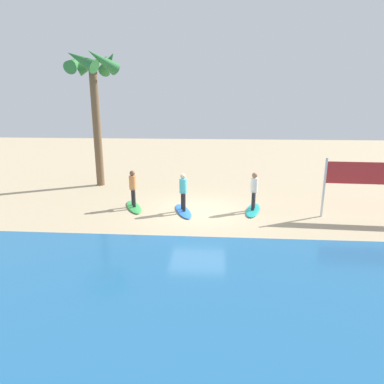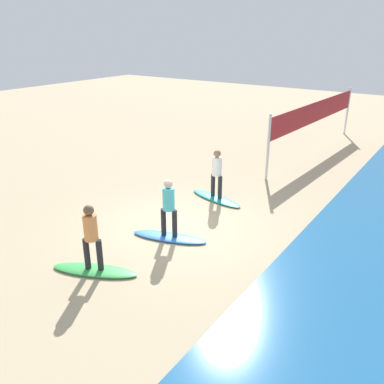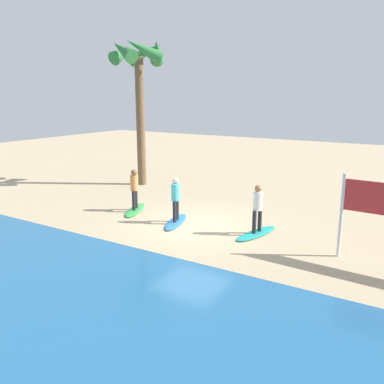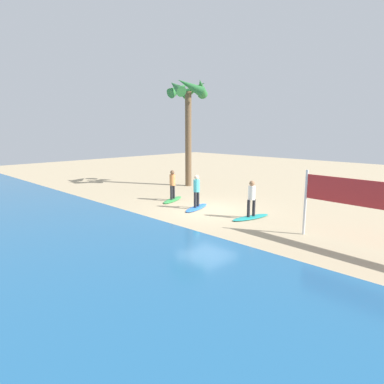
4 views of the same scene
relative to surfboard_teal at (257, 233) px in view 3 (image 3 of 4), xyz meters
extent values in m
plane|color=tan|center=(2.43, 0.26, -0.04)|extent=(60.00, 60.00, 0.00)
ellipsoid|color=teal|center=(0.00, 0.00, 0.00)|extent=(0.99, 2.17, 0.09)
cylinder|color=#232328|center=(0.03, 0.16, 0.43)|extent=(0.14, 0.14, 0.78)
cylinder|color=#232328|center=(-0.03, -0.16, 0.43)|extent=(0.14, 0.14, 0.78)
cylinder|color=white|center=(0.00, 0.00, 1.14)|extent=(0.32, 0.32, 0.62)
sphere|color=#9E704C|center=(0.00, 0.00, 1.56)|extent=(0.24, 0.24, 0.24)
ellipsoid|color=blue|center=(3.07, 0.38, 0.00)|extent=(1.17, 2.17, 0.09)
cylinder|color=#232328|center=(3.02, 0.53, 0.43)|extent=(0.14, 0.14, 0.78)
cylinder|color=#232328|center=(3.12, 0.22, 0.43)|extent=(0.14, 0.14, 0.78)
cylinder|color=#4CC6D1|center=(3.07, 0.38, 1.14)|extent=(0.32, 0.32, 0.62)
sphere|color=beige|center=(3.07, 0.38, 1.56)|extent=(0.24, 0.24, 0.24)
ellipsoid|color=green|center=(5.38, -0.07, 0.00)|extent=(1.35, 2.15, 0.09)
cylinder|color=#232328|center=(5.32, 0.08, 0.43)|extent=(0.14, 0.14, 0.78)
cylinder|color=#232328|center=(5.45, -0.22, 0.43)|extent=(0.14, 0.14, 0.78)
cylinder|color=#E58C4C|center=(5.38, -0.07, 1.14)|extent=(0.32, 0.32, 0.62)
sphere|color=brown|center=(5.38, -0.07, 1.56)|extent=(0.24, 0.24, 0.24)
cylinder|color=silver|center=(-2.80, 0.52, 1.21)|extent=(0.10, 0.10, 2.50)
cylinder|color=brown|center=(8.35, -4.26, 3.21)|extent=(0.44, 0.44, 6.50)
cone|color=#2D7538|center=(9.25, -4.26, 6.71)|extent=(0.70, 1.93, 1.40)
cone|color=#2D7538|center=(8.62, -3.41, 6.71)|extent=(2.05, 1.26, 1.40)
cone|color=#2D7538|center=(7.62, -3.74, 6.71)|extent=(1.70, 1.97, 1.40)
cone|color=#2D7538|center=(7.62, -4.79, 6.71)|extent=(1.70, 1.97, 1.40)
cone|color=#2D7538|center=(8.62, -5.12, 6.71)|extent=(2.05, 1.26, 1.40)
camera|label=1|loc=(1.66, 14.38, 4.63)|focal=31.57mm
camera|label=2|loc=(10.82, 6.49, 5.33)|focal=37.95mm
camera|label=3|loc=(-5.05, 12.38, 4.61)|focal=38.09mm
camera|label=4|loc=(-8.46, 12.36, 3.96)|focal=31.34mm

